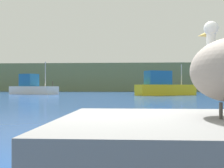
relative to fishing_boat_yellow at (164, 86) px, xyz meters
name	(u,v)px	position (x,y,z in m)	size (l,w,h in m)	color
hillside_backdrop	(131,78)	(-4.18, 35.98, 1.98)	(140.00, 16.63, 6.21)	#6B7A51
fishing_boat_yellow	(164,86)	(0.00, 0.00, 0.00)	(7.89, 5.26, 3.97)	yellow
fishing_boat_white	(32,87)	(-18.24, 4.59, -0.15)	(7.58, 5.19, 4.57)	white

